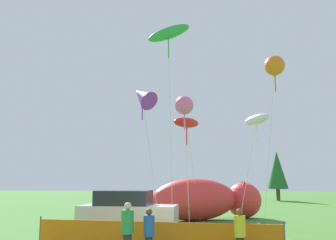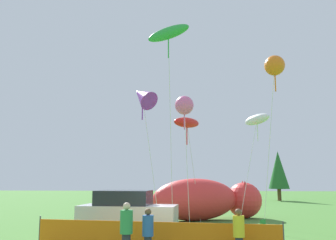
{
  "view_description": "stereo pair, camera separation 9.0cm",
  "coord_description": "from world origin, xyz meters",
  "px_view_note": "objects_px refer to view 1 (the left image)",
  "views": [
    {
      "loc": [
        0.92,
        -15.62,
        2.53
      ],
      "look_at": [
        -0.28,
        3.27,
        5.47
      ],
      "focal_mm": 40.0,
      "sensor_mm": 36.0,
      "label": 1
    },
    {
      "loc": [
        1.01,
        -15.61,
        2.53
      ],
      "look_at": [
        -0.28,
        3.27,
        5.47
      ],
      "focal_mm": 40.0,
      "sensor_mm": 36.0,
      "label": 2
    }
  ],
  "objects_px": {
    "spectator_in_blue_shirt": "(240,233)",
    "kite_pink_octopus": "(184,106)",
    "kite_green_fish": "(169,34)",
    "folding_chair": "(260,228)",
    "kite_red_lizard": "(187,123)",
    "kite_orange_flower": "(275,66)",
    "inflatable_cat": "(206,201)",
    "kite_white_ghost": "(257,120)",
    "kite_purple_delta": "(142,96)",
    "spectator_in_green_shirt": "(149,232)",
    "parked_car": "(127,213)",
    "spectator_in_white_shirt": "(127,230)"
  },
  "relations": [
    {
      "from": "inflatable_cat",
      "to": "spectator_in_green_shirt",
      "type": "relative_size",
      "value": 4.6
    },
    {
      "from": "kite_orange_flower",
      "to": "kite_red_lizard",
      "type": "xyz_separation_m",
      "value": [
        -4.37,
        3.75,
        -2.21
      ]
    },
    {
      "from": "folding_chair",
      "to": "kite_red_lizard",
      "type": "xyz_separation_m",
      "value": [
        -2.99,
        6.08,
        5.18
      ]
    },
    {
      "from": "kite_purple_delta",
      "to": "kite_orange_flower",
      "type": "relative_size",
      "value": 0.91
    },
    {
      "from": "spectator_in_blue_shirt",
      "to": "kite_red_lizard",
      "type": "relative_size",
      "value": 0.26
    },
    {
      "from": "spectator_in_green_shirt",
      "to": "kite_pink_octopus",
      "type": "relative_size",
      "value": 0.23
    },
    {
      "from": "inflatable_cat",
      "to": "kite_red_lizard",
      "type": "relative_size",
      "value": 1.19
    },
    {
      "from": "kite_green_fish",
      "to": "kite_pink_octopus",
      "type": "xyz_separation_m",
      "value": [
        0.73,
        1.67,
        -3.36
      ]
    },
    {
      "from": "kite_green_fish",
      "to": "kite_pink_octopus",
      "type": "distance_m",
      "value": 3.82
    },
    {
      "from": "folding_chair",
      "to": "inflatable_cat",
      "type": "relative_size",
      "value": 0.12
    },
    {
      "from": "spectator_in_white_shirt",
      "to": "kite_green_fish",
      "type": "relative_size",
      "value": 0.17
    },
    {
      "from": "spectator_in_white_shirt",
      "to": "kite_white_ghost",
      "type": "distance_m",
      "value": 13.38
    },
    {
      "from": "kite_purple_delta",
      "to": "kite_red_lizard",
      "type": "distance_m",
      "value": 3.41
    },
    {
      "from": "kite_purple_delta",
      "to": "kite_red_lizard",
      "type": "bearing_deg",
      "value": 43.43
    },
    {
      "from": "kite_orange_flower",
      "to": "parked_car",
      "type": "bearing_deg",
      "value": -172.69
    },
    {
      "from": "folding_chair",
      "to": "kite_red_lizard",
      "type": "height_order",
      "value": "kite_red_lizard"
    },
    {
      "from": "spectator_in_green_shirt",
      "to": "kite_green_fish",
      "type": "relative_size",
      "value": 0.15
    },
    {
      "from": "spectator_in_blue_shirt",
      "to": "kite_pink_octopus",
      "type": "relative_size",
      "value": 0.23
    },
    {
      "from": "spectator_in_white_shirt",
      "to": "spectator_in_blue_shirt",
      "type": "xyz_separation_m",
      "value": [
        3.42,
        0.16,
        -0.1
      ]
    },
    {
      "from": "kite_purple_delta",
      "to": "kite_orange_flower",
      "type": "xyz_separation_m",
      "value": [
        6.69,
        -1.55,
        1.06
      ]
    },
    {
      "from": "spectator_in_blue_shirt",
      "to": "kite_red_lizard",
      "type": "xyz_separation_m",
      "value": [
        -1.72,
        9.84,
        4.85
      ]
    },
    {
      "from": "kite_green_fish",
      "to": "kite_red_lizard",
      "type": "bearing_deg",
      "value": 77.74
    },
    {
      "from": "kite_purple_delta",
      "to": "kite_pink_octopus",
      "type": "xyz_separation_m",
      "value": [
        2.24,
        0.08,
        -0.53
      ]
    },
    {
      "from": "spectator_in_blue_shirt",
      "to": "kite_white_ghost",
      "type": "distance_m",
      "value": 12.15
    },
    {
      "from": "spectator_in_blue_shirt",
      "to": "kite_purple_delta",
      "type": "xyz_separation_m",
      "value": [
        -4.05,
        7.64,
        6.0
      ]
    },
    {
      "from": "spectator_in_white_shirt",
      "to": "kite_white_ghost",
      "type": "relative_size",
      "value": 0.28
    },
    {
      "from": "spectator_in_white_shirt",
      "to": "spectator_in_blue_shirt",
      "type": "height_order",
      "value": "spectator_in_white_shirt"
    },
    {
      "from": "spectator_in_green_shirt",
      "to": "kite_red_lizard",
      "type": "bearing_deg",
      "value": 83.84
    },
    {
      "from": "parked_car",
      "to": "kite_orange_flower",
      "type": "bearing_deg",
      "value": 11.76
    },
    {
      "from": "kite_pink_octopus",
      "to": "kite_red_lizard",
      "type": "bearing_deg",
      "value": 87.55
    },
    {
      "from": "spectator_in_blue_shirt",
      "to": "spectator_in_white_shirt",
      "type": "bearing_deg",
      "value": -177.29
    },
    {
      "from": "spectator_in_white_shirt",
      "to": "kite_green_fish",
      "type": "height_order",
      "value": "kite_green_fish"
    },
    {
      "from": "kite_purple_delta",
      "to": "kite_pink_octopus",
      "type": "relative_size",
      "value": 1.12
    },
    {
      "from": "kite_green_fish",
      "to": "kite_red_lizard",
      "type": "distance_m",
      "value": 5.56
    },
    {
      "from": "kite_purple_delta",
      "to": "folding_chair",
      "type": "bearing_deg",
      "value": -36.08
    },
    {
      "from": "kite_white_ghost",
      "to": "kite_red_lizard",
      "type": "relative_size",
      "value": 1.06
    },
    {
      "from": "folding_chair",
      "to": "kite_pink_octopus",
      "type": "distance_m",
      "value": 7.67
    },
    {
      "from": "inflatable_cat",
      "to": "kite_pink_octopus",
      "type": "bearing_deg",
      "value": -136.2
    },
    {
      "from": "kite_white_ghost",
      "to": "parked_car",
      "type": "bearing_deg",
      "value": -141.01
    },
    {
      "from": "parked_car",
      "to": "folding_chair",
      "type": "xyz_separation_m",
      "value": [
        5.62,
        -1.43,
        -0.42
      ]
    },
    {
      "from": "parked_car",
      "to": "kite_white_ghost",
      "type": "bearing_deg",
      "value": 43.44
    },
    {
      "from": "folding_chair",
      "to": "inflatable_cat",
      "type": "height_order",
      "value": "inflatable_cat"
    },
    {
      "from": "spectator_in_blue_shirt",
      "to": "kite_orange_flower",
      "type": "xyz_separation_m",
      "value": [
        2.64,
        6.09,
        7.06
      ]
    },
    {
      "from": "folding_chair",
      "to": "inflatable_cat",
      "type": "bearing_deg",
      "value": -40.48
    },
    {
      "from": "kite_orange_flower",
      "to": "kite_red_lizard",
      "type": "relative_size",
      "value": 1.38
    },
    {
      "from": "kite_orange_flower",
      "to": "inflatable_cat",
      "type": "bearing_deg",
      "value": 120.0
    },
    {
      "from": "spectator_in_green_shirt",
      "to": "spectator_in_blue_shirt",
      "type": "height_order",
      "value": "spectator_in_blue_shirt"
    },
    {
      "from": "kite_green_fish",
      "to": "kite_white_ghost",
      "type": "bearing_deg",
      "value": 42.91
    },
    {
      "from": "spectator_in_green_shirt",
      "to": "folding_chair",
      "type": "bearing_deg",
      "value": 42.68
    },
    {
      "from": "kite_orange_flower",
      "to": "kite_purple_delta",
      "type": "bearing_deg",
      "value": 166.98
    }
  ]
}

